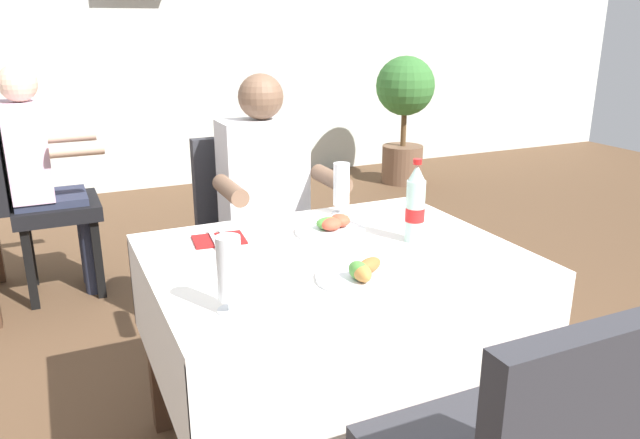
# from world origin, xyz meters

# --- Properties ---
(back_wall) EXTENTS (11.00, 0.12, 2.78)m
(back_wall) POSITION_xyz_m (0.00, 4.06, 1.39)
(back_wall) COLOR silver
(back_wall) RESTS_ON ground
(main_dining_table) EXTENTS (1.15, 0.90, 0.76)m
(main_dining_table) POSITION_xyz_m (-0.09, 0.05, 0.59)
(main_dining_table) COLOR white
(main_dining_table) RESTS_ON ground
(chair_far_diner_seat) EXTENTS (0.44, 0.50, 0.97)m
(chair_far_diner_seat) POSITION_xyz_m (-0.09, 0.89, 0.55)
(chair_far_diner_seat) COLOR #2D2D33
(chair_far_diner_seat) RESTS_ON ground
(seated_diner_far) EXTENTS (0.50, 0.46, 1.26)m
(seated_diner_far) POSITION_xyz_m (-0.04, 0.78, 0.71)
(seated_diner_far) COLOR #282D42
(seated_diner_far) RESTS_ON ground
(plate_near_camera) EXTENTS (0.24, 0.24, 0.07)m
(plate_near_camera) POSITION_xyz_m (-0.11, -0.19, 0.78)
(plate_near_camera) COLOR white
(plate_near_camera) RESTS_ON main_dining_table
(plate_far_diner) EXTENTS (0.25, 0.25, 0.06)m
(plate_far_diner) POSITION_xyz_m (-0.01, 0.22, 0.78)
(plate_far_diner) COLOR white
(plate_far_diner) RESTS_ON main_dining_table
(beer_glass_left) EXTENTS (0.07, 0.07, 0.20)m
(beer_glass_left) POSITION_xyz_m (-0.51, -0.22, 0.86)
(beer_glass_left) COLOR white
(beer_glass_left) RESTS_ON main_dining_table
(beer_glass_middle) EXTENTS (0.07, 0.07, 0.20)m
(beer_glass_middle) POSITION_xyz_m (0.12, 0.40, 0.86)
(beer_glass_middle) COLOR white
(beer_glass_middle) RESTS_ON main_dining_table
(cola_bottle_primary) EXTENTS (0.06, 0.06, 0.28)m
(cola_bottle_primary) POSITION_xyz_m (0.20, 0.03, 0.88)
(cola_bottle_primary) COLOR silver
(cola_bottle_primary) RESTS_ON main_dining_table
(napkin_cutlery_set) EXTENTS (0.18, 0.19, 0.01)m
(napkin_cutlery_set) POSITION_xyz_m (-0.39, 0.30, 0.76)
(napkin_cutlery_set) COLOR maroon
(napkin_cutlery_set) RESTS_ON main_dining_table
(background_chair_right) EXTENTS (0.50, 0.44, 0.97)m
(background_chair_right) POSITION_xyz_m (-0.96, 1.90, 0.55)
(background_chair_right) COLOR black
(background_chair_right) RESTS_ON ground
(background_patron) EXTENTS (0.46, 0.50, 1.26)m
(background_patron) POSITION_xyz_m (-0.91, 1.90, 0.71)
(background_patron) COLOR #282D42
(background_patron) RESTS_ON ground
(potted_plant_corner) EXTENTS (0.54, 0.54, 1.17)m
(potted_plant_corner) POSITION_xyz_m (2.19, 3.23, 0.72)
(potted_plant_corner) COLOR brown
(potted_plant_corner) RESTS_ON ground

